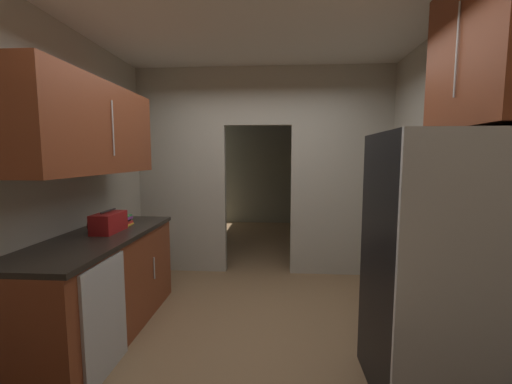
# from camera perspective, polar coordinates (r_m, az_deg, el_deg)

# --- Properties ---
(ground) EXTENTS (20.00, 20.00, 0.00)m
(ground) POSITION_cam_1_polar(r_m,az_deg,el_deg) (3.13, -0.59, -24.43)
(ground) COLOR brown
(kitchen_overhead_slab) EXTENTS (3.80, 7.38, 0.06)m
(kitchen_overhead_slab) POSITION_cam_1_polar(r_m,az_deg,el_deg) (3.42, 0.11, 26.92)
(kitchen_overhead_slab) COLOR silver
(kitchen_partition) EXTENTS (3.40, 0.12, 2.78)m
(kitchen_partition) POSITION_cam_1_polar(r_m,az_deg,el_deg) (4.38, 1.34, 4.66)
(kitchen_partition) COLOR #ADA899
(kitchen_partition) RESTS_ON ground
(adjoining_room_shell) EXTENTS (3.40, 3.49, 2.78)m
(adjoining_room_shell) POSITION_cam_1_polar(r_m,az_deg,el_deg) (6.67, 2.12, 4.40)
(adjoining_room_shell) COLOR gray
(adjoining_room_shell) RESTS_ON ground
(kitchen_flank_left) EXTENTS (0.10, 4.19, 2.78)m
(kitchen_flank_left) POSITION_cam_1_polar(r_m,az_deg,el_deg) (3.02, -36.67, 1.05)
(kitchen_flank_left) COLOR #ADA899
(kitchen_flank_left) RESTS_ON ground
(kitchen_flank_right) EXTENTS (0.10, 4.19, 2.78)m
(kitchen_flank_right) POSITION_cam_1_polar(r_m,az_deg,el_deg) (2.76, 37.75, 0.61)
(kitchen_flank_right) COLOR #ADA899
(kitchen_flank_right) RESTS_ON ground
(refrigerator) EXTENTS (0.82, 0.78, 1.75)m
(refrigerator) POSITION_cam_1_polar(r_m,az_deg,el_deg) (2.46, 29.83, -11.64)
(refrigerator) COLOR black
(refrigerator) RESTS_ON ground
(lower_cabinet_run) EXTENTS (0.68, 1.84, 0.91)m
(lower_cabinet_run) POSITION_cam_1_polar(r_m,az_deg,el_deg) (3.30, -25.80, -14.65)
(lower_cabinet_run) COLOR brown
(lower_cabinet_run) RESTS_ON ground
(dishwasher) EXTENTS (0.02, 0.56, 0.85)m
(dishwasher) POSITION_cam_1_polar(r_m,az_deg,el_deg) (2.74, -25.08, -19.65)
(dishwasher) COLOR #B7BABC
(dishwasher) RESTS_ON ground
(upper_cabinet_counterside) EXTENTS (0.36, 1.66, 0.77)m
(upper_cabinet_counterside) POSITION_cam_1_polar(r_m,az_deg,el_deg) (3.10, -27.02, 10.02)
(upper_cabinet_counterside) COLOR brown
(upper_cabinet_fridgeside) EXTENTS (0.36, 0.91, 0.98)m
(upper_cabinet_fridgeside) POSITION_cam_1_polar(r_m,az_deg,el_deg) (2.65, 35.71, 19.83)
(upper_cabinet_fridgeside) COLOR brown
(boombox) EXTENTS (0.20, 0.36, 0.21)m
(boombox) POSITION_cam_1_polar(r_m,az_deg,el_deg) (3.25, -24.68, -4.92)
(boombox) COLOR maroon
(boombox) RESTS_ON lower_cabinet_run
(book_stack) EXTENTS (0.14, 0.16, 0.10)m
(book_stack) POSITION_cam_1_polar(r_m,az_deg,el_deg) (3.52, -22.30, -4.70)
(book_stack) COLOR gold
(book_stack) RESTS_ON lower_cabinet_run
(paint_can) EXTENTS (0.15, 0.15, 0.18)m
(paint_can) POSITION_cam_1_polar(r_m,az_deg,el_deg) (2.74, 26.95, -27.76)
(paint_can) COLOR silver
(paint_can) RESTS_ON ground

